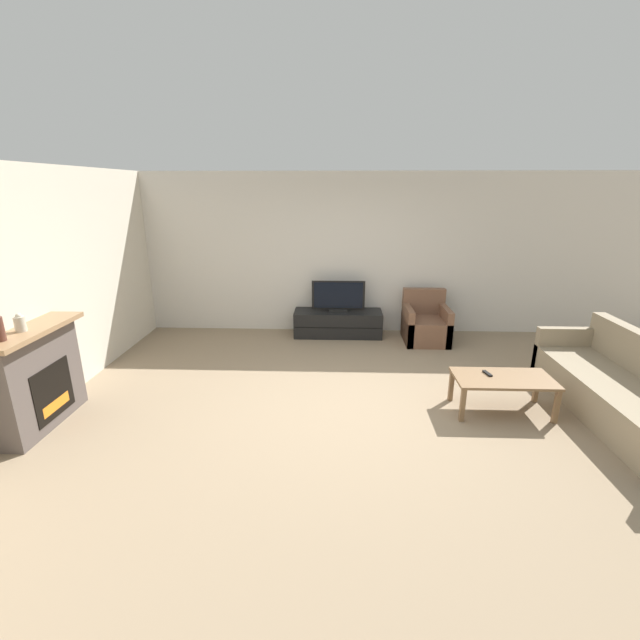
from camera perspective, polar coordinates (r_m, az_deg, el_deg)
name	(u,v)px	position (r m, az deg, el deg)	size (l,w,h in m)	color
ground_plane	(355,405)	(5.15, 4.64, -11.17)	(24.00, 24.00, 0.00)	#89755B
wall_back	(350,254)	(7.39, 4.02, 8.73)	(12.00, 0.06, 2.70)	beige
wall_left	(41,290)	(5.70, -33.22, 3.33)	(0.06, 12.00, 2.70)	beige
fireplace	(37,377)	(5.38, -33.56, -6.33)	(0.41, 1.22, 1.09)	#564C47
mantel_vase_centre_left	(20,323)	(5.12, -35.12, -0.36)	(0.10, 0.10, 0.19)	beige
tv_stand	(338,323)	(7.33, 2.41, -0.43)	(1.48, 0.51, 0.43)	black
tv	(338,297)	(7.20, 2.45, 3.04)	(0.89, 0.18, 0.52)	black
armchair	(425,325)	(7.26, 13.87, -0.63)	(0.70, 0.76, 0.83)	brown
coffee_table	(503,382)	(5.25, 23.23, -7.55)	(1.08, 0.56, 0.42)	brown
remote	(487,373)	(5.24, 21.42, -6.64)	(0.07, 0.16, 0.02)	black
couch	(627,395)	(5.78, 35.69, -8.12)	(0.85, 2.44, 0.88)	gray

